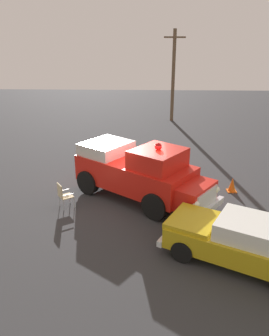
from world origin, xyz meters
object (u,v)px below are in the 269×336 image
lawn_chair_spare (63,194)px  classic_hot_rod (238,240)px  spectator_seated (164,154)px  traffic_cone (232,185)px  lawn_chair_near_truck (165,155)px  vintage_fire_truck (139,172)px  utility_pole (173,75)px

lawn_chair_spare → classic_hot_rod: bearing=61.8°
classic_hot_rod → lawn_chair_spare: (-3.21, -5.99, -0.16)m
spectator_seated → traffic_cone: bearing=44.5°
lawn_chair_near_truck → spectator_seated: size_ratio=0.79×
lawn_chair_near_truck → spectator_seated: bearing=-34.1°
spectator_seated → traffic_cone: size_ratio=2.03×
vintage_fire_truck → spectator_seated: (-3.69, 1.20, -0.50)m
utility_pole → traffic_cone: 13.68m
spectator_seated → lawn_chair_spare: bearing=-41.9°
vintage_fire_truck → spectator_seated: 3.92m
lawn_chair_near_truck → utility_pole: (-10.17, 1.00, 2.96)m
lawn_chair_spare → vintage_fire_truck: bearing=107.7°
utility_pole → traffic_cone: size_ratio=10.75×
classic_hot_rod → traffic_cone: size_ratio=7.43×
spectator_seated → utility_pole: (-10.28, 1.08, 2.86)m
spectator_seated → utility_pole: 10.73m
spectator_seated → traffic_cone: 4.07m
vintage_fire_truck → traffic_cone: 4.22m
lawn_chair_near_truck → utility_pole: size_ratio=0.15×
classic_hot_rod → lawn_chair_near_truck: (-7.95, -1.76, -0.16)m
vintage_fire_truck → lawn_chair_near_truck: bearing=161.4°
vintage_fire_truck → classic_hot_rod: size_ratio=1.29×
spectator_seated → vintage_fire_truck: bearing=-18.0°
classic_hot_rod → utility_pole: 18.35m
classic_hot_rod → spectator_seated: classic_hot_rod is taller
vintage_fire_truck → classic_hot_rod: bearing=36.3°
classic_hot_rod → lawn_chair_near_truck: size_ratio=4.63×
vintage_fire_truck → utility_pole: bearing=170.7°
lawn_chair_near_truck → utility_pole: utility_pole is taller
traffic_cone → vintage_fire_truck: bearing=-78.8°
vintage_fire_truck → lawn_chair_spare: vintage_fire_truck is taller
traffic_cone → classic_hot_rod: bearing=-11.4°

